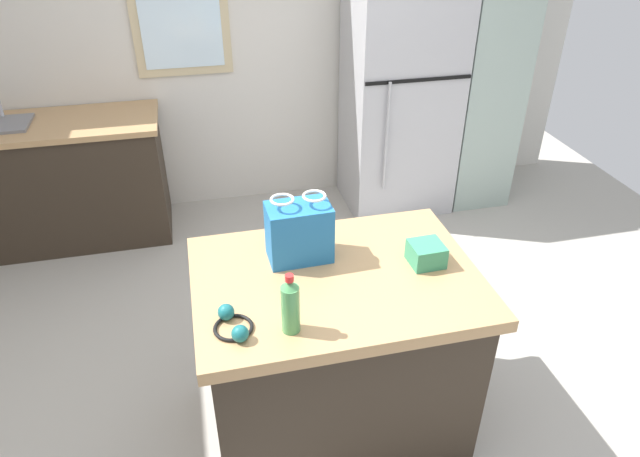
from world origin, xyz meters
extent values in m
plane|color=#ADA89E|center=(0.00, 0.00, 0.00)|extent=(6.17, 6.17, 0.00)
cube|color=silver|center=(0.00, 2.25, 1.27)|extent=(5.14, 0.10, 2.53)
cube|color=#CCB78C|center=(-0.56, 2.19, 1.37)|extent=(0.68, 0.04, 0.60)
cube|color=white|center=(-0.56, 2.17, 1.37)|extent=(0.56, 0.02, 0.48)
cube|color=#33281E|center=(-0.06, -0.24, 0.42)|extent=(1.12, 0.79, 0.85)
cube|color=tan|center=(-0.06, -0.24, 0.87)|extent=(1.20, 0.87, 0.06)
cube|color=#B7B7BC|center=(0.99, 1.85, 0.91)|extent=(0.79, 0.65, 1.81)
cube|color=black|center=(0.99, 1.52, 1.12)|extent=(0.78, 0.01, 0.02)
cylinder|color=#B7B7BC|center=(0.77, 1.49, 0.72)|extent=(0.02, 0.02, 0.82)
cube|color=#9EB2A8|center=(1.65, 1.85, 1.02)|extent=(0.48, 0.62, 2.04)
cube|color=#33281E|center=(-1.60, 1.87, 0.43)|extent=(1.55, 0.60, 0.87)
cube|color=tan|center=(-1.60, 1.87, 0.89)|extent=(1.59, 0.64, 0.04)
cube|color=slate|center=(-1.83, 1.87, 0.86)|extent=(0.40, 0.32, 0.14)
cylinder|color=#B7B7BC|center=(-1.83, 2.01, 1.00)|extent=(0.03, 0.03, 0.18)
cube|color=#236BAD|center=(-0.18, -0.08, 1.03)|extent=(0.28, 0.18, 0.26)
torus|color=white|center=(-0.25, -0.08, 1.20)|extent=(0.11, 0.11, 0.01)
torus|color=white|center=(-0.11, -0.08, 1.20)|extent=(0.11, 0.11, 0.01)
cube|color=#388E66|center=(0.34, -0.24, 0.95)|extent=(0.15, 0.14, 0.10)
cylinder|color=#4C9956|center=(-0.30, -0.53, 1.00)|extent=(0.07, 0.07, 0.20)
cone|color=#4C9956|center=(-0.30, -0.53, 1.11)|extent=(0.06, 0.06, 0.03)
cylinder|color=red|center=(-0.30, -0.53, 1.14)|extent=(0.03, 0.03, 0.02)
torus|color=black|center=(-0.51, -0.48, 0.91)|extent=(0.19, 0.19, 0.01)
sphere|color=#19666B|center=(-0.49, -0.54, 0.93)|extent=(0.06, 0.06, 0.06)
sphere|color=#19666B|center=(-0.53, -0.41, 0.93)|extent=(0.06, 0.06, 0.06)
camera|label=1|loc=(-0.56, -2.10, 2.34)|focal=31.98mm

